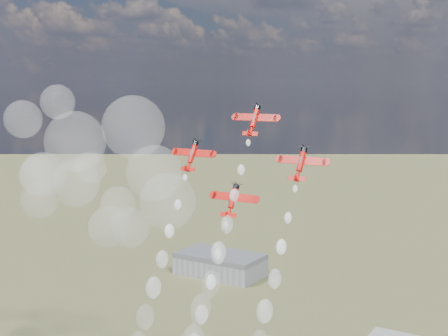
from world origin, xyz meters
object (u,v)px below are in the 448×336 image
(plane_lead, at_px, (254,120))
(plane_slot, at_px, (233,200))
(plane_left, at_px, (192,155))
(plane_right, at_px, (301,163))
(hangar, at_px, (220,264))

(plane_lead, xyz_separation_m, plane_slot, (0.00, -10.98, -19.58))
(plane_left, bearing_deg, plane_lead, 18.91)
(plane_right, bearing_deg, plane_lead, 161.09)
(hangar, height_order, plane_right, plane_right)
(hangar, relative_size, plane_slot, 3.97)
(plane_slot, bearing_deg, hangar, 122.77)
(plane_lead, bearing_deg, plane_right, -18.91)
(plane_left, bearing_deg, plane_slot, -18.91)
(hangar, distance_m, plane_lead, 219.79)
(hangar, relative_size, plane_right, 3.97)
(hangar, bearing_deg, plane_right, -52.75)
(plane_lead, relative_size, plane_right, 1.00)
(plane_lead, height_order, plane_right, plane_lead)
(hangar, xyz_separation_m, plane_lead, (111.57, -162.33, 97.51))
(hangar, bearing_deg, plane_slot, -57.23)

